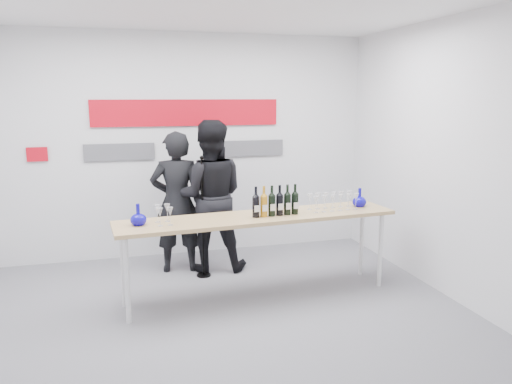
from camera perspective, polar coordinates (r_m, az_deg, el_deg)
The scene contains 12 objects.
ground at distance 5.33m, azimuth -4.31°, elevation -13.17°, with size 5.00×5.00×0.00m, color slate.
back_wall at distance 6.87m, azimuth -7.81°, elevation 5.22°, with size 5.00×0.04×3.00m, color silver.
signage at distance 6.81m, azimuth -8.31°, elevation 7.74°, with size 3.38×0.02×0.79m.
tasting_table at distance 5.36m, azimuth 0.29°, elevation -3.43°, with size 3.07×0.83×0.91m.
wine_bottles at distance 5.32m, azimuth 2.27°, elevation -0.97°, with size 0.53×0.11×0.33m.
decanter_left at distance 5.07m, azimuth -13.32°, elevation -2.52°, with size 0.16×0.16×0.21m, color #0E089E, non-canonical shape.
decanter_right at distance 5.89m, azimuth 11.75°, elevation -0.60°, with size 0.16×0.16×0.21m, color #0E089E, non-canonical shape.
glasses_left at distance 5.08m, azimuth -10.50°, elevation -2.58°, with size 0.18×0.23×0.18m.
glasses_right at distance 5.69m, azimuth 8.77°, elevation -1.06°, with size 0.57×0.26×0.18m.
presenter_left at distance 6.24m, azimuth -9.03°, elevation -1.17°, with size 0.64×0.42×1.76m, color black.
presenter_right at distance 6.23m, azimuth -5.33°, elevation -0.47°, with size 0.92×0.72×1.89m, color black.
mic_stand at distance 6.09m, azimuth -6.07°, elevation -5.52°, with size 0.17×0.17×1.49m.
Camera 1 is at (-0.93, -4.77, 2.17)m, focal length 35.00 mm.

